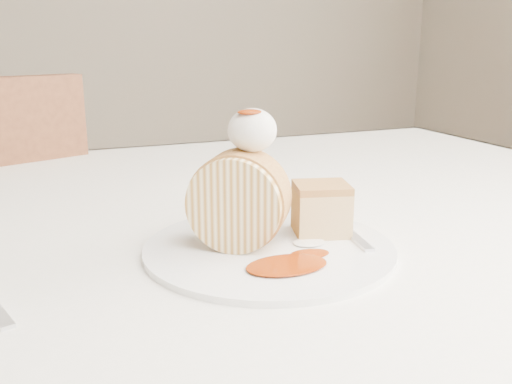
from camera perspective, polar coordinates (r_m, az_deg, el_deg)
name	(u,v)px	position (r m, az deg, el deg)	size (l,w,h in m)	color
table	(180,278)	(0.74, -7.57, -8.53)	(1.40, 0.90, 0.75)	white
plate	(269,248)	(0.57, 1.31, -5.66)	(0.25, 0.25, 0.01)	white
roulade_slice	(238,201)	(0.56, -1.77, -0.90)	(0.09, 0.09, 0.05)	beige
cake_chunk	(321,212)	(0.60, 6.53, -1.99)	(0.06, 0.05, 0.05)	#B08542
whipped_cream	(252,130)	(0.55, -0.38, 6.20)	(0.05, 0.05, 0.04)	white
caramel_drizzle	(249,106)	(0.54, -0.66, 8.56)	(0.02, 0.02, 0.01)	#882805
caramel_pool	(287,265)	(0.52, 3.09, -7.29)	(0.08, 0.05, 0.00)	#882805
fork	(350,233)	(0.61, 9.35, -4.05)	(0.02, 0.15, 0.00)	silver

